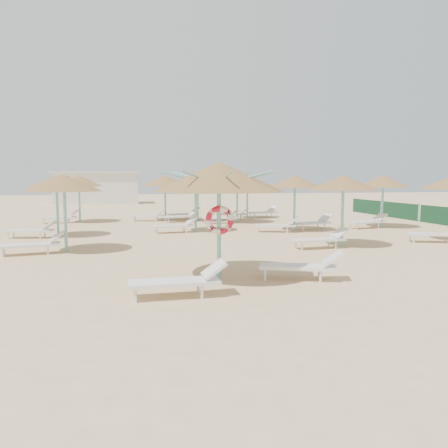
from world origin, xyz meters
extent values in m
plane|color=tan|center=(0.00, 0.00, 0.00)|extent=(120.00, 120.00, 0.00)
cylinder|color=#70C3BC|center=(-0.43, 0.09, 1.24)|extent=(0.11, 0.11, 2.48)
cone|color=olive|center=(-0.43, 0.09, 2.59)|extent=(3.30, 3.30, 0.74)
cylinder|color=#70C3BC|center=(-0.43, 0.09, 2.33)|extent=(0.20, 0.20, 0.12)
cylinder|color=#70C3BC|center=(0.33, 0.09, 2.54)|extent=(1.49, 0.04, 0.38)
cylinder|color=#70C3BC|center=(0.10, 0.63, 2.54)|extent=(1.09, 1.09, 0.38)
cylinder|color=#70C3BC|center=(-0.43, 0.85, 2.54)|extent=(0.04, 1.49, 0.38)
cylinder|color=#70C3BC|center=(-0.97, 0.63, 2.54)|extent=(1.09, 1.09, 0.38)
cylinder|color=#70C3BC|center=(-1.19, 0.09, 2.54)|extent=(1.49, 0.04, 0.38)
cylinder|color=#70C3BC|center=(-0.97, -0.45, 2.54)|extent=(1.09, 1.09, 0.38)
cylinder|color=#70C3BC|center=(-0.43, -0.67, 2.54)|extent=(0.04, 1.49, 0.38)
cylinder|color=#70C3BC|center=(0.10, -0.45, 2.54)|extent=(1.09, 1.09, 0.38)
torus|color=red|center=(-0.43, -0.01, 1.50)|extent=(0.73, 0.15, 0.73)
cylinder|color=white|center=(-2.55, -1.78, 0.14)|extent=(0.06, 0.06, 0.29)
cylinder|color=white|center=(-2.56, -1.27, 0.14)|extent=(0.06, 0.06, 0.29)
cylinder|color=white|center=(-1.17, -1.76, 0.14)|extent=(0.06, 0.06, 0.29)
cylinder|color=white|center=(-1.17, -1.25, 0.14)|extent=(0.06, 0.06, 0.29)
cube|color=white|center=(-1.73, -1.52, 0.33)|extent=(1.95, 0.67, 0.08)
cube|color=white|center=(-0.86, -1.50, 0.57)|extent=(0.51, 0.62, 0.37)
cylinder|color=white|center=(0.64, -0.45, 0.14)|extent=(0.06, 0.06, 0.28)
cylinder|color=white|center=(0.81, 0.02, 0.14)|extent=(0.06, 0.06, 0.28)
cylinder|color=white|center=(1.91, -0.91, 0.14)|extent=(0.06, 0.06, 0.28)
cylinder|color=white|center=(2.08, -0.44, 0.14)|extent=(0.06, 0.06, 0.28)
cube|color=white|center=(1.48, -0.48, 0.32)|extent=(2.00, 1.23, 0.08)
cube|color=white|center=(2.28, -0.78, 0.56)|extent=(0.66, 0.73, 0.36)
cylinder|color=#70C3BC|center=(-4.86, 5.17, 1.15)|extent=(0.11, 0.11, 2.30)
cone|color=olive|center=(-4.86, 5.17, 2.39)|extent=(2.56, 2.56, 0.58)
cylinder|color=#70C3BC|center=(-4.86, 5.17, 2.15)|extent=(0.20, 0.20, 0.12)
cylinder|color=white|center=(-6.70, 4.37, 0.14)|extent=(0.06, 0.06, 0.28)
cylinder|color=white|center=(-6.79, 4.86, 0.14)|extent=(0.06, 0.06, 0.28)
cylinder|color=white|center=(-5.37, 4.62, 0.14)|extent=(0.06, 0.06, 0.28)
cylinder|color=white|center=(-5.47, 5.11, 0.14)|extent=(0.06, 0.06, 0.28)
cube|color=white|center=(-5.96, 4.77, 0.32)|extent=(1.98, 0.96, 0.08)
cube|color=white|center=(-5.12, 4.92, 0.56)|extent=(0.59, 0.68, 0.36)
cylinder|color=#70C3BC|center=(-5.80, 9.49, 1.15)|extent=(0.11, 0.11, 2.30)
cone|color=olive|center=(-5.80, 9.49, 2.39)|extent=(2.52, 2.52, 0.57)
cylinder|color=#70C3BC|center=(-5.80, 9.49, 2.15)|extent=(0.20, 0.20, 0.12)
cylinder|color=white|center=(-7.73, 8.99, 0.14)|extent=(0.06, 0.06, 0.28)
cylinder|color=white|center=(-7.64, 9.48, 0.14)|extent=(0.06, 0.06, 0.28)
cylinder|color=white|center=(-6.41, 8.73, 0.14)|extent=(0.06, 0.06, 0.28)
cylinder|color=white|center=(-6.31, 9.23, 0.14)|extent=(0.06, 0.06, 0.28)
cube|color=white|center=(-6.90, 9.09, 0.32)|extent=(1.98, 0.97, 0.08)
cube|color=white|center=(-6.06, 8.92, 0.56)|extent=(0.59, 0.68, 0.36)
cylinder|color=#70C3BC|center=(-5.58, 15.77, 1.15)|extent=(0.11, 0.11, 2.30)
cone|color=olive|center=(-5.58, 15.77, 2.39)|extent=(2.72, 2.72, 0.61)
cylinder|color=#70C3BC|center=(-5.58, 15.77, 2.15)|extent=(0.20, 0.20, 0.12)
cylinder|color=white|center=(-7.40, 14.94, 0.14)|extent=(0.06, 0.06, 0.28)
cylinder|color=white|center=(-7.51, 15.42, 0.14)|extent=(0.06, 0.06, 0.28)
cylinder|color=white|center=(-6.09, 15.25, 0.14)|extent=(0.06, 0.06, 0.28)
cylinder|color=white|center=(-6.20, 15.74, 0.14)|extent=(0.06, 0.06, 0.28)
cube|color=white|center=(-6.68, 15.37, 0.32)|extent=(1.99, 1.04, 0.08)
cube|color=white|center=(-5.85, 15.56, 0.56)|extent=(0.61, 0.70, 0.36)
cylinder|color=#70C3BC|center=(0.40, 10.04, 1.15)|extent=(0.11, 0.11, 2.30)
cone|color=olive|center=(0.40, 10.04, 2.38)|extent=(2.39, 2.39, 0.54)
cylinder|color=#70C3BC|center=(0.40, 10.04, 2.15)|extent=(0.20, 0.20, 0.12)
cylinder|color=white|center=(-1.47, 9.30, 0.14)|extent=(0.06, 0.06, 0.28)
cylinder|color=white|center=(-1.53, 9.80, 0.14)|extent=(0.06, 0.06, 0.28)
cylinder|color=white|center=(-0.13, 9.46, 0.14)|extent=(0.06, 0.06, 0.28)
cylinder|color=white|center=(-0.19, 9.96, 0.14)|extent=(0.06, 0.06, 0.28)
cube|color=white|center=(-0.70, 9.64, 0.32)|extent=(1.96, 0.84, 0.08)
cube|color=white|center=(0.14, 9.75, 0.56)|extent=(0.55, 0.65, 0.36)
cylinder|color=#70C3BC|center=(-0.61, 16.03, 1.15)|extent=(0.11, 0.11, 2.30)
cone|color=olive|center=(-0.61, 16.03, 2.40)|extent=(2.91, 2.91, 0.65)
cylinder|color=#70C3BC|center=(-0.61, 16.03, 2.15)|extent=(0.20, 0.20, 0.12)
cylinder|color=white|center=(-2.55, 15.57, 0.14)|extent=(0.06, 0.06, 0.28)
cylinder|color=white|center=(-2.43, 16.06, 0.14)|extent=(0.06, 0.06, 0.28)
cylinder|color=white|center=(-1.23, 15.26, 0.14)|extent=(0.06, 0.06, 0.28)
cylinder|color=white|center=(-1.12, 15.75, 0.14)|extent=(0.06, 0.06, 0.28)
cube|color=white|center=(-1.71, 15.63, 0.32)|extent=(1.99, 1.04, 0.08)
cube|color=white|center=(-0.89, 15.44, 0.56)|extent=(0.61, 0.70, 0.36)
cylinder|color=white|center=(-0.23, 15.91, 0.14)|extent=(0.06, 0.06, 0.28)
cylinder|color=white|center=(-0.35, 16.39, 0.14)|extent=(0.06, 0.06, 0.28)
cylinder|color=white|center=(1.08, 16.22, 0.14)|extent=(0.06, 0.06, 0.28)
cylinder|color=white|center=(0.97, 16.70, 0.14)|extent=(0.06, 0.06, 0.28)
cube|color=white|center=(0.49, 16.33, 0.32)|extent=(1.99, 1.04, 0.08)
cube|color=white|center=(1.31, 16.53, 0.56)|extent=(0.61, 0.70, 0.36)
cylinder|color=#70C3BC|center=(5.14, 4.35, 1.15)|extent=(0.11, 0.11, 2.30)
cone|color=olive|center=(5.14, 4.35, 2.39)|extent=(2.53, 2.53, 0.57)
cylinder|color=#70C3BC|center=(5.14, 4.35, 2.15)|extent=(0.20, 0.20, 0.12)
cylinder|color=white|center=(3.26, 3.63, 0.14)|extent=(0.06, 0.06, 0.28)
cylinder|color=white|center=(3.22, 4.13, 0.14)|extent=(0.06, 0.06, 0.28)
cylinder|color=white|center=(4.61, 3.75, 0.14)|extent=(0.06, 0.06, 0.28)
cylinder|color=white|center=(4.56, 4.25, 0.14)|extent=(0.06, 0.06, 0.28)
cube|color=white|center=(4.04, 3.95, 0.32)|extent=(1.95, 0.78, 0.08)
cube|color=white|center=(4.88, 4.03, 0.56)|extent=(0.54, 0.64, 0.36)
cylinder|color=#70C3BC|center=(5.14, 9.32, 1.15)|extent=(0.11, 0.11, 2.30)
cone|color=olive|center=(5.14, 9.32, 2.39)|extent=(2.72, 2.72, 0.61)
cylinder|color=#70C3BC|center=(5.14, 9.32, 2.15)|extent=(0.20, 0.20, 0.12)
cylinder|color=white|center=(3.20, 8.92, 0.14)|extent=(0.06, 0.06, 0.28)
cylinder|color=white|center=(3.35, 9.39, 0.14)|extent=(0.06, 0.06, 0.28)
cylinder|color=white|center=(4.49, 8.52, 0.14)|extent=(0.06, 0.06, 0.28)
cylinder|color=white|center=(4.64, 9.00, 0.14)|extent=(0.06, 0.06, 0.28)
cube|color=white|center=(4.04, 8.92, 0.32)|extent=(2.00, 1.15, 0.08)
cube|color=white|center=(4.85, 8.67, 0.56)|extent=(0.64, 0.72, 0.36)
cylinder|color=white|center=(5.55, 9.14, 0.14)|extent=(0.06, 0.06, 0.28)
cylinder|color=white|center=(5.40, 9.62, 0.14)|extent=(0.06, 0.06, 0.28)
cylinder|color=white|center=(6.84, 9.54, 0.14)|extent=(0.06, 0.06, 0.28)
cylinder|color=white|center=(6.69, 10.02, 0.14)|extent=(0.06, 0.06, 0.28)
cube|color=white|center=(6.24, 9.62, 0.32)|extent=(2.00, 1.15, 0.08)
cube|color=white|center=(7.05, 9.87, 0.56)|extent=(0.64, 0.72, 0.36)
cylinder|color=#70C3BC|center=(4.61, 16.24, 1.15)|extent=(0.11, 0.11, 2.30)
cone|color=olive|center=(4.61, 16.24, 2.38)|extent=(2.43, 2.43, 0.55)
cylinder|color=#70C3BC|center=(4.61, 16.24, 2.15)|extent=(0.20, 0.20, 0.12)
cylinder|color=white|center=(2.67, 15.87, 0.14)|extent=(0.06, 0.06, 0.28)
cylinder|color=white|center=(2.84, 16.34, 0.14)|extent=(0.06, 0.06, 0.28)
cylinder|color=white|center=(3.95, 15.43, 0.14)|extent=(0.06, 0.06, 0.28)
cylinder|color=white|center=(4.11, 15.90, 0.14)|extent=(0.06, 0.06, 0.28)
cube|color=white|center=(3.51, 15.84, 0.32)|extent=(2.00, 1.21, 0.08)
cube|color=white|center=(4.31, 15.57, 0.56)|extent=(0.65, 0.73, 0.36)
cylinder|color=white|center=(5.04, 16.05, 0.14)|extent=(0.06, 0.06, 0.28)
cylinder|color=white|center=(4.87, 16.52, 0.14)|extent=(0.06, 0.06, 0.28)
cylinder|color=white|center=(6.31, 16.49, 0.14)|extent=(0.06, 0.06, 0.28)
cylinder|color=white|center=(6.15, 16.96, 0.14)|extent=(0.06, 0.06, 0.28)
cube|color=white|center=(5.71, 16.54, 0.32)|extent=(2.00, 1.21, 0.08)
cube|color=white|center=(6.51, 16.82, 0.56)|extent=(0.65, 0.73, 0.36)
cylinder|color=white|center=(8.30, 4.47, 0.14)|extent=(0.06, 0.06, 0.28)
cylinder|color=white|center=(8.46, 4.94, 0.14)|extent=(0.06, 0.06, 0.28)
cylinder|color=white|center=(9.74, 4.49, 0.14)|extent=(0.06, 0.06, 0.28)
cube|color=white|center=(9.13, 4.44, 0.32)|extent=(2.00, 1.22, 0.08)
cylinder|color=#70C3BC|center=(10.19, 9.83, 1.15)|extent=(0.11, 0.11, 2.30)
cone|color=olive|center=(10.19, 9.83, 2.39)|extent=(2.77, 2.77, 0.62)
cylinder|color=#70C3BC|center=(10.19, 9.83, 2.15)|extent=(0.20, 0.20, 0.12)
cylinder|color=white|center=(8.34, 9.06, 0.14)|extent=(0.06, 0.06, 0.28)
cylinder|color=white|center=(8.26, 9.55, 0.14)|extent=(0.06, 0.06, 0.28)
cylinder|color=white|center=(9.67, 9.28, 0.14)|extent=(0.06, 0.06, 0.28)
cylinder|color=white|center=(9.59, 9.77, 0.14)|extent=(0.06, 0.06, 0.28)
cube|color=white|center=(9.09, 9.43, 0.32)|extent=(1.98, 0.92, 0.08)
cube|color=white|center=(9.93, 9.57, 0.56)|extent=(0.58, 0.67, 0.36)
cylinder|color=#70C3BC|center=(3.34, 13.73, 1.15)|extent=(0.11, 0.11, 2.30)
cone|color=olive|center=(3.34, 13.73, 2.39)|extent=(2.80, 2.80, 0.63)
cylinder|color=#70C3BC|center=(3.34, 13.73, 2.15)|extent=(0.20, 0.20, 0.12)
cylinder|color=white|center=(1.45, 13.05, 0.14)|extent=(0.06, 0.06, 0.28)
cylinder|color=white|center=(1.43, 13.55, 0.14)|extent=(0.06, 0.06, 0.28)
cylinder|color=white|center=(2.80, 13.11, 0.14)|extent=(0.06, 0.06, 0.28)
cylinder|color=white|center=(2.78, 13.61, 0.14)|extent=(0.06, 0.06, 0.28)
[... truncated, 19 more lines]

